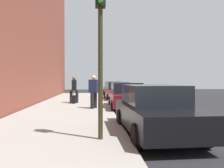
# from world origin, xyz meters

# --- Properties ---
(ground_plane) EXTENTS (56.00, 56.00, 0.00)m
(ground_plane) POSITION_xyz_m (0.00, 0.00, 0.00)
(ground_plane) COLOR black
(sidewalk) EXTENTS (28.00, 4.60, 0.15)m
(sidewalk) POSITION_xyz_m (0.00, -3.30, 0.07)
(sidewalk) COLOR gray
(sidewalk) RESTS_ON ground
(lane_stripe_centre) EXTENTS (28.00, 0.14, 0.01)m
(lane_stripe_centre) POSITION_xyz_m (0.00, 3.20, 0.00)
(lane_stripe_centre) COLOR gold
(lane_stripe_centre) RESTS_ON ground
(snow_bank_curb) EXTENTS (4.47, 0.56, 0.22)m
(snow_bank_curb) POSITION_xyz_m (-2.62, -0.70, 0.11)
(snow_bank_curb) COLOR white
(snow_bank_curb) RESTS_ON ground
(parked_car_navy) EXTENTS (4.40, 1.90, 1.51)m
(parked_car_navy) POSITION_xyz_m (-11.10, -0.01, 0.76)
(parked_car_navy) COLOR black
(parked_car_navy) RESTS_ON ground
(parked_car_red) EXTENTS (4.65, 2.03, 1.51)m
(parked_car_red) POSITION_xyz_m (-5.49, -0.10, 0.76)
(parked_car_red) COLOR black
(parked_car_red) RESTS_ON ground
(parked_car_maroon) EXTENTS (4.27, 1.94, 1.51)m
(parked_car_maroon) POSITION_xyz_m (0.28, -0.12, 0.76)
(parked_car_maroon) COLOR black
(parked_car_maroon) RESTS_ON ground
(parked_car_black) EXTENTS (4.42, 2.02, 1.51)m
(parked_car_black) POSITION_xyz_m (6.53, -0.12, 0.76)
(parked_car_black) COLOR black
(parked_car_black) RESTS_ON ground
(pedestrian_black_coat) EXTENTS (0.51, 0.58, 1.75)m
(pedestrian_black_coat) POSITION_xyz_m (-2.20, -3.29, 1.09)
(pedestrian_black_coat) COLOR black
(pedestrian_black_coat) RESTS_ON sidewalk
(pedestrian_navy_coat) EXTENTS (0.55, 0.56, 1.77)m
(pedestrian_navy_coat) POSITION_xyz_m (0.89, -1.97, 1.09)
(pedestrian_navy_coat) COLOR black
(pedestrian_navy_coat) RESTS_ON sidewalk
(traffic_light_pole) EXTENTS (0.35, 0.26, 4.07)m
(traffic_light_pole) POSITION_xyz_m (7.45, -1.77, 2.92)
(traffic_light_pole) COLOR #2D2D19
(traffic_light_pole) RESTS_ON sidewalk
(rolling_suitcase) EXTENTS (0.34, 0.22, 0.89)m
(rolling_suitcase) POSITION_xyz_m (-1.70, -3.26, 0.42)
(rolling_suitcase) COLOR black
(rolling_suitcase) RESTS_ON sidewalk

